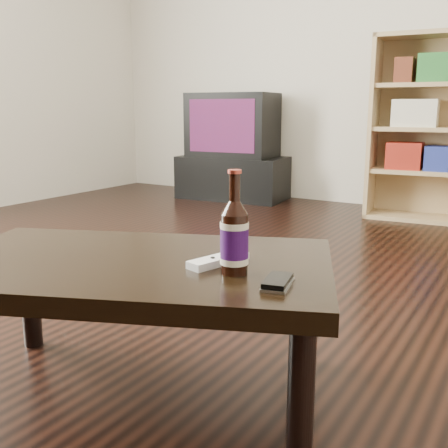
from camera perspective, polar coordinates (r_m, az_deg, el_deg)
The scene contains 9 objects.
floor at distance 2.06m, azimuth -11.65°, elevation -10.82°, with size 5.00×6.00×0.01m, color black.
wall_back at distance 4.60m, azimuth 15.67°, elevation 18.93°, with size 5.00×0.02×2.70m, color silver.
tv_stand at distance 4.73m, azimuth 0.95°, elevation 5.07°, with size 0.94×0.47×0.38m, color black.
tv at distance 4.69m, azimuth 0.97°, elevation 10.71°, with size 0.78×0.53×0.55m.
bookshelf at distance 4.07m, azimuth 20.68°, elevation 10.04°, with size 0.73×0.39×1.31m.
coffee_table at distance 1.47m, azimuth -9.56°, elevation -5.77°, with size 1.21×0.98×0.40m.
beer_bottle at distance 1.29m, azimuth 1.13°, elevation -1.50°, with size 0.09×0.09×0.26m.
phone at distance 1.23m, azimuth 5.85°, elevation -6.34°, with size 0.08×0.12×0.02m.
remote at distance 1.39m, azimuth -0.61°, elevation -3.96°, with size 0.10×0.19×0.02m.
Camera 1 is at (1.32, -1.36, 0.80)m, focal length 42.00 mm.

